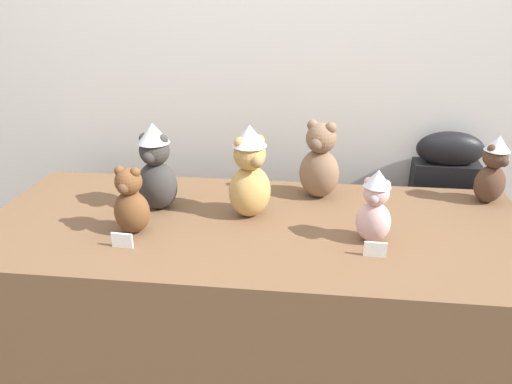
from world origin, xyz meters
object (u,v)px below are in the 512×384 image
Objects in this scene: teddy_bear_cocoa at (493,170)px; display_table at (256,308)px; instrument_case at (436,230)px; teddy_bear_chestnut at (131,202)px; teddy_bear_mocha at (320,162)px; teddy_bear_honey at (250,173)px; teddy_bear_blush at (375,207)px; teddy_bear_charcoal at (156,168)px.

display_table is at bearing 167.53° from teddy_bear_cocoa.
instrument_case is 3.56× the size of teddy_bear_cocoa.
teddy_bear_chestnut is at bearing -148.97° from instrument_case.
teddy_bear_mocha is 0.90× the size of teddy_bear_honey.
display_table is 2.04× the size of instrument_case.
teddy_bear_cocoa reaches higher than teddy_bear_blush.
teddy_bear_charcoal is at bearing -141.39° from teddy_bear_mocha.
teddy_bear_chestnut is (-1.18, -0.63, 0.37)m from instrument_case.
teddy_bear_mocha is at bearing -151.54° from instrument_case.
instrument_case is 3.09× the size of teddy_bear_mocha.
teddy_bear_cocoa is (0.87, 0.28, 0.50)m from display_table.
display_table is at bearing -108.09° from teddy_bear_mocha.
display_table is 7.78× the size of teddy_bear_blush.
teddy_bear_honey is at bearing -177.95° from teddy_bear_blush.
display_table is 0.54m from teddy_bear_honey.
teddy_bear_mocha reaches higher than instrument_case.
instrument_case is 1.30m from teddy_bear_charcoal.
teddy_bear_cocoa reaches higher than instrument_case.
teddy_bear_blush is (0.39, -0.08, 0.49)m from display_table.
teddy_bear_honey reaches higher than teddy_bear_mocha.
teddy_bear_blush is (0.42, -0.14, -0.04)m from teddy_bear_honey.
teddy_bear_honey is at bearing 115.79° from display_table.
teddy_bear_chestnut is at bearing 172.69° from teddy_bear_honey.
teddy_bear_cocoa is (0.09, -0.25, 0.39)m from instrument_case.
teddy_bear_charcoal is 1.32× the size of teddy_bear_blush.
teddy_bear_blush is at bearing -3.88° from teddy_bear_charcoal.
teddy_bear_honey is at bearing 30.69° from teddy_bear_chestnut.
teddy_bear_honey is (-0.03, 0.06, 0.54)m from display_table.
teddy_bear_charcoal is at bearing -171.50° from teddy_bear_blush.
display_table is at bearing 21.61° from teddy_bear_chestnut.
teddy_bear_charcoal is 0.96× the size of teddy_bear_honey.
teddy_bear_chestnut is (-0.38, -0.17, -0.06)m from teddy_bear_honey.
teddy_bear_cocoa is 0.78× the size of teddy_bear_honey.
display_table is 7.26× the size of teddy_bear_cocoa.
instrument_case is at bearing 80.33° from teddy_bear_cocoa.
teddy_bear_mocha is 0.32m from teddy_bear_honey.
teddy_bear_charcoal is (-1.15, -0.44, 0.42)m from instrument_case.
instrument_case is 0.47m from teddy_bear_cocoa.
teddy_bear_cocoa is 1.12× the size of teddy_bear_chestnut.
teddy_bear_cocoa is 0.65m from teddy_bear_mocha.
display_table is at bearing -171.08° from teddy_bear_blush.
teddy_bear_mocha is at bearing 36.93° from teddy_bear_chestnut.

